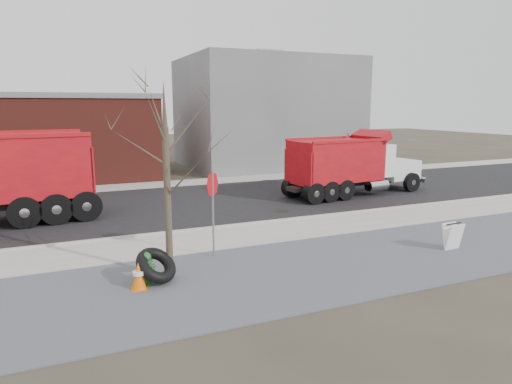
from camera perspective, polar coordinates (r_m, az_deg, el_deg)
name	(u,v)px	position (r m, az deg, el deg)	size (l,w,h in m)	color
ground	(245,238)	(15.95, -1.44, -5.80)	(120.00, 120.00, 0.00)	#383328
gravel_verge	(291,271)	(12.93, 4.46, -9.78)	(60.00, 5.00, 0.03)	slate
sidewalk	(242,236)	(16.16, -1.77, -5.47)	(60.00, 2.50, 0.06)	#9E9B93
curb	(229,226)	(17.33, -3.36, -4.28)	(60.00, 0.15, 0.11)	#9E9B93
road	(195,203)	(21.74, -7.65, -1.38)	(60.00, 9.40, 0.02)	black
far_sidewalk	(168,184)	(27.18, -10.93, 0.99)	(60.00, 2.00, 0.06)	#9E9B93
building_grey	(266,113)	(35.39, 1.20, 9.86)	(12.00, 10.00, 8.00)	gray
bare_tree	(166,155)	(11.92, -11.19, 4.55)	(3.20, 3.20, 5.20)	#382D23
fire_hydrant	(147,269)	(12.22, -13.46, -9.39)	(0.48, 0.48, 0.86)	#2C6626
truck_tire	(156,265)	(12.19, -12.36, -8.95)	(1.49, 1.47, 0.94)	black
stop_sign	(213,194)	(13.61, -5.43, -0.30)	(0.56, 0.59, 2.86)	gray
sandwich_board	(453,236)	(15.83, 23.36, -5.09)	(0.64, 0.43, 0.86)	white
traffic_cone_near	(139,276)	(11.91, -14.46, -10.16)	(0.37, 0.37, 0.72)	#FF6808
dump_truck_red_a	(351,163)	(23.80, 11.78, 3.56)	(8.13, 3.04, 3.26)	black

